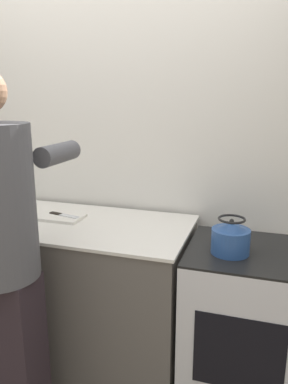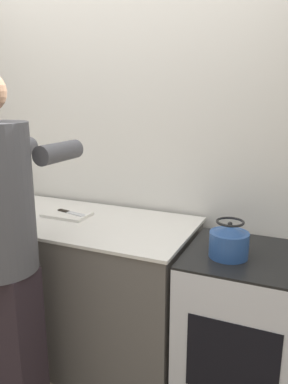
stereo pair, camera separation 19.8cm
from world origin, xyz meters
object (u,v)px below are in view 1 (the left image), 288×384
object	(u,v)px
oven	(242,326)
knife	(63,215)
cutting_board	(60,217)
kettle	(231,238)
person	(2,252)

from	to	relation	value
oven	knife	bearing A→B (deg)	175.35
cutting_board	kettle	distance (m)	1.07
kettle	knife	bearing A→B (deg)	171.29
oven	kettle	size ratio (longest dim) A/B	4.65
cutting_board	kettle	size ratio (longest dim) A/B	1.50
oven	cutting_board	xyz separation A→B (m)	(-1.14, 0.08, 0.49)
person	oven	bearing A→B (deg)	26.31
knife	kettle	xyz separation A→B (m)	(1.04, -0.16, 0.03)
person	cutting_board	distance (m)	0.62
person	cutting_board	xyz separation A→B (m)	(-0.05, 0.62, -0.03)
oven	cutting_board	distance (m)	1.25
knife	person	bearing A→B (deg)	-75.02
oven	person	bearing A→B (deg)	-153.69
oven	cutting_board	world-z (taller)	cutting_board
cutting_board	oven	bearing A→B (deg)	-3.93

